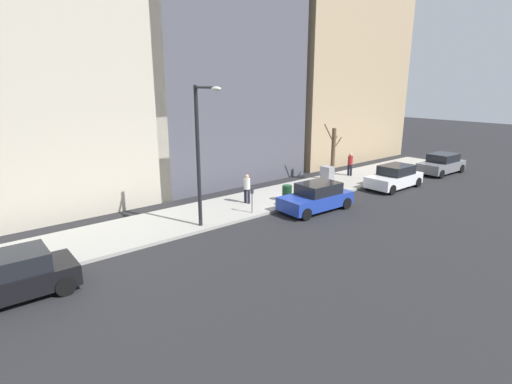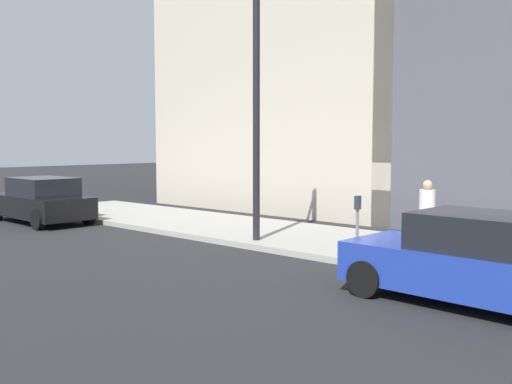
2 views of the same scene
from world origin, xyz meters
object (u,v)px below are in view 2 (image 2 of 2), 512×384
Objects in this scene: trash_bin at (502,250)px; pedestrian_midblock at (427,211)px; parked_car_blue at (478,261)px; streetlamp at (249,89)px; parked_car_black at (41,201)px; parking_meter at (357,219)px.

pedestrian_midblock reaches higher than trash_bin.
streetlamp is (1.37, 6.35, 3.28)m from parked_car_blue.
parked_car_black is at bearing 99.29° from streetlamp.
parked_car_blue is at bearing -88.67° from parked_car_black.
parking_meter is (1.51, -11.32, 0.24)m from parked_car_black.
parked_car_blue is 7.28m from streetlamp.
pedestrian_midblock is (3.08, 2.36, 0.35)m from parked_car_blue.
streetlamp is at bearing 95.81° from trash_bin.
parking_meter reaches higher than trash_bin.
parking_meter is 1.79m from pedestrian_midblock.
parked_car_blue is 0.66× the size of streetlamp.
parking_meter is 1.50× the size of trash_bin.
pedestrian_midblock reaches higher than parking_meter.
pedestrian_midblock is at bearing -74.52° from parked_car_black.
trash_bin is (1.96, -14.29, -0.14)m from parked_car_black.
parked_car_black is at bearing 97.82° from trash_bin.
trash_bin is (0.62, -6.06, -3.42)m from streetlamp.
parking_meter is at bearing -86.91° from streetlamp.
streetlamp reaches higher than trash_bin.
trash_bin is (0.45, -2.96, -0.38)m from parking_meter.
pedestrian_midblock is at bearing -30.04° from parking_meter.
streetlamp reaches higher than parked_car_blue.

